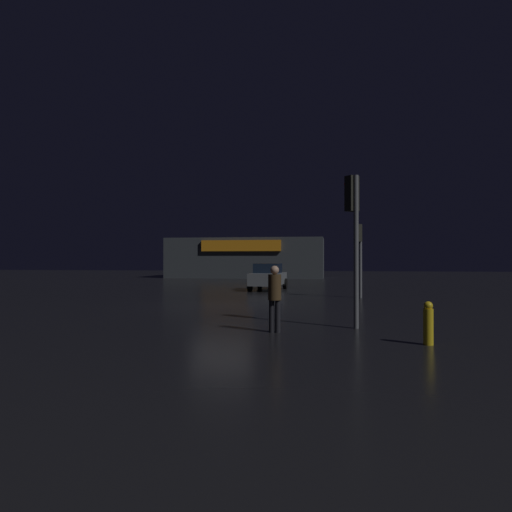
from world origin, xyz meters
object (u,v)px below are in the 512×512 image
store_building (247,258)px  pedestrian (275,293)px  traffic_signal_main (359,247)px  fire_hydrant (428,323)px  car_near (268,277)px  traffic_signal_opposite (353,218)px

store_building → pedestrian: bearing=-78.9°
traffic_signal_main → fire_hydrant: 13.02m
store_building → pedestrian: 37.98m
traffic_signal_main → fire_hydrant: bearing=-86.8°
store_building → car_near: 21.09m
traffic_signal_opposite → pedestrian: size_ratio=2.43×
traffic_signal_main → pedestrian: bearing=-103.8°
store_building → traffic_signal_main: (10.18, -25.65, 0.46)m
pedestrian → fire_hydrant: (3.57, -1.24, -0.53)m
traffic_signal_opposite → fire_hydrant: (1.52, -2.37, -2.56)m
store_building → car_near: store_building is taller
traffic_signal_main → car_near: bearing=135.2°
traffic_signal_opposite → pedestrian: (-2.06, -1.13, -2.03)m
car_near → traffic_signal_opposite: bearing=-74.2°
store_building → fire_hydrant: size_ratio=16.80×
store_building → traffic_signal_opposite: (9.39, -36.12, 0.96)m
car_near → pedestrian: bearing=-81.9°
traffic_signal_main → pedestrian: traffic_signal_main is taller
store_building → car_near: bearing=-76.4°
car_near → traffic_signal_main: bearing=-44.8°
traffic_signal_opposite → car_near: bearing=105.8°
traffic_signal_opposite → car_near: (-4.43, 15.66, -2.21)m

